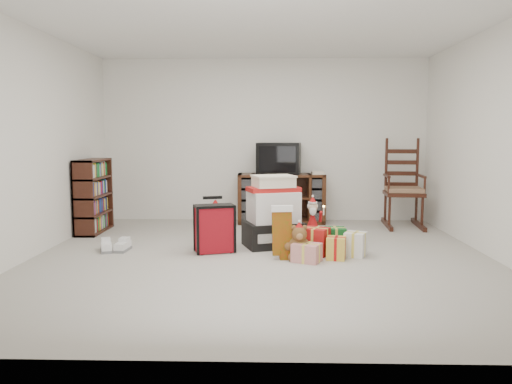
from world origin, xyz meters
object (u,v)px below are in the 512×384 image
mrs_claus_figurine (216,229)px  crt_television (279,158)px  tv_stand (281,198)px  gift_cluster (332,245)px  rocking_chair (402,195)px  bookshelf (94,197)px  sneaker_pair (115,247)px  teddy_bear (299,244)px  santa_figurine (312,222)px  red_suitcase (215,228)px  gift_pile (273,216)px

mrs_claus_figurine → crt_television: 2.03m
tv_stand → gift_cluster: bearing=-78.4°
rocking_chair → gift_cluster: rocking_chair is taller
bookshelf → sneaker_pair: size_ratio=2.76×
tv_stand → rocking_chair: 1.79m
teddy_bear → santa_figurine: bearing=78.0°
tv_stand → teddy_bear: bearing=-88.1°
crt_television → tv_stand: bearing=-3.4°
red_suitcase → sneaker_pair: size_ratio=1.76×
teddy_bear → crt_television: size_ratio=0.53×
tv_stand → gift_pile: (-0.13, -1.64, -0.01)m
gift_pile → red_suitcase: 0.75m
tv_stand → gift_cluster: 2.22m
tv_stand → rocking_chair: bearing=-8.6°
tv_stand → gift_cluster: size_ratio=1.60×
red_suitcase → sneaker_pair: red_suitcase is taller
mrs_claus_figurine → santa_figurine: bearing=24.7°
teddy_bear → crt_television: bearing=94.5°
santa_figurine → bookshelf: bearing=173.3°
gift_pile → tv_stand: bearing=67.2°
teddy_bear → gift_cluster: 0.39m
tv_stand → red_suitcase: 2.14m
rocking_chair → sneaker_pair: rocking_chair is taller
tv_stand → sneaker_pair: (-1.96, -1.95, -0.32)m
crt_television → gift_cluster: bearing=-68.7°
tv_stand → santa_figurine: tv_stand is taller
teddy_bear → sneaker_pair: teddy_bear is taller
red_suitcase → rocking_chair: bearing=16.5°
gift_pile → mrs_claus_figurine: (-0.69, -0.06, -0.14)m
santa_figurine → rocking_chair: bearing=33.9°
bookshelf → gift_cluster: 3.40m
mrs_claus_figurine → bookshelf: bearing=153.1°
tv_stand → sneaker_pair: bearing=-137.0°
teddy_bear → crt_television: crt_television is taller
mrs_claus_figurine → tv_stand: bearing=64.4°
red_suitcase → crt_television: bearing=51.1°
bookshelf → sneaker_pair: bearing=-61.0°
santa_figurine → gift_cluster: (0.13, -0.99, -0.09)m
gift_pile → santa_figurine: (0.51, 0.49, -0.16)m
santa_figurine → mrs_claus_figurine: size_ratio=0.94×
bookshelf → teddy_bear: 3.12m
bookshelf → crt_television: size_ratio=1.46×
gift_cluster → sneaker_pair: bearing=175.4°
bookshelf → mrs_claus_figurine: 2.01m
tv_stand → sneaker_pair: size_ratio=3.63×
teddy_bear → mrs_claus_figurine: (-0.96, 0.57, 0.06)m
santa_figurine → teddy_bear: bearing=-102.0°
red_suitcase → mrs_claus_figurine: size_ratio=1.10×
rocking_chair → sneaker_pair: (-3.74, -1.73, -0.41)m
bookshelf → tv_stand: bearing=17.2°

